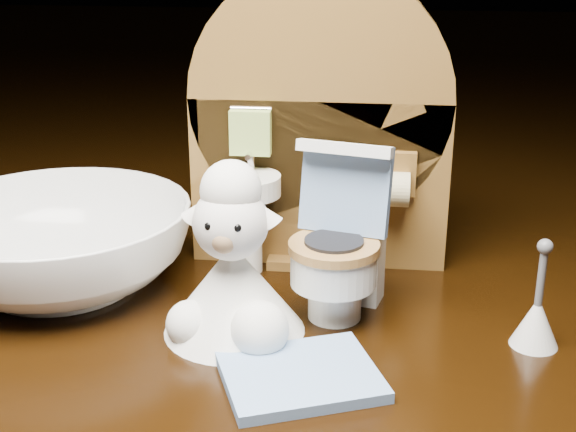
# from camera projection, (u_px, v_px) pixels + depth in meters

# --- Properties ---
(backdrop_panel) EXTENTS (0.13, 0.05, 0.15)m
(backdrop_panel) POSITION_uv_depth(u_px,v_px,m) (318.00, 138.00, 0.40)
(backdrop_panel) COLOR brown
(backdrop_panel) RESTS_ON ground
(toy_toilet) EXTENTS (0.04, 0.05, 0.08)m
(toy_toilet) POSITION_uv_depth(u_px,v_px,m) (341.00, 252.00, 0.36)
(toy_toilet) COLOR white
(toy_toilet) RESTS_ON ground
(bath_mat) EXTENTS (0.07, 0.07, 0.00)m
(bath_mat) POSITION_uv_depth(u_px,v_px,m) (300.00, 376.00, 0.31)
(bath_mat) COLOR #7194C5
(bath_mat) RESTS_ON ground
(toilet_brush) EXTENTS (0.02, 0.02, 0.05)m
(toilet_brush) POSITION_uv_depth(u_px,v_px,m) (536.00, 318.00, 0.33)
(toilet_brush) COLOR white
(toilet_brush) RESTS_ON ground
(plush_lamb) EXTENTS (0.06, 0.06, 0.08)m
(plush_lamb) POSITION_uv_depth(u_px,v_px,m) (233.00, 275.00, 0.34)
(plush_lamb) COLOR white
(plush_lamb) RESTS_ON ground
(ceramic_bowl) EXTENTS (0.13, 0.13, 0.04)m
(ceramic_bowl) POSITION_uv_depth(u_px,v_px,m) (59.00, 246.00, 0.39)
(ceramic_bowl) COLOR white
(ceramic_bowl) RESTS_ON ground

